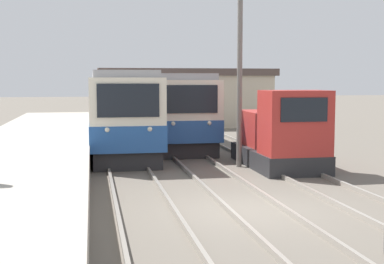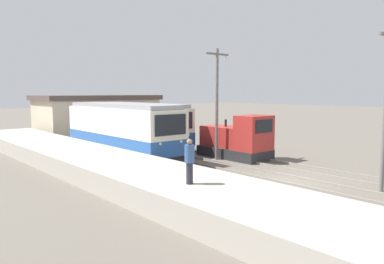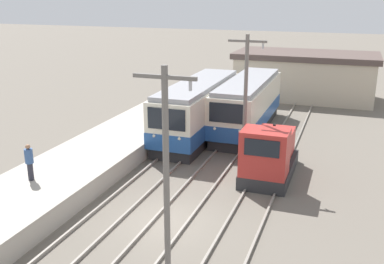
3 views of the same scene
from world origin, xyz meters
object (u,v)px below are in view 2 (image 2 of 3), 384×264
(commuter_train_left, at_px, (122,132))
(commuter_train_center, at_px, (137,128))
(person_on_platform, at_px, (190,160))
(shunting_locomotive, at_px, (237,141))
(catenary_mast_mid, at_px, (217,100))

(commuter_train_left, xyz_separation_m, commuter_train_center, (2.80, 2.41, -0.03))
(commuter_train_center, height_order, person_on_platform, commuter_train_center)
(commuter_train_center, relative_size, person_on_platform, 6.19)
(shunting_locomotive, relative_size, person_on_platform, 2.97)
(commuter_train_left, distance_m, catenary_mast_mid, 6.95)
(catenary_mast_mid, bearing_deg, shunting_locomotive, -18.39)
(shunting_locomotive, height_order, catenary_mast_mid, catenary_mast_mid)
(person_on_platform, bearing_deg, commuter_train_center, 64.37)
(catenary_mast_mid, xyz_separation_m, person_on_platform, (-8.41, -7.01, -2.02))
(shunting_locomotive, xyz_separation_m, catenary_mast_mid, (-1.49, 0.50, 2.79))
(shunting_locomotive, bearing_deg, catenary_mast_mid, 161.61)
(shunting_locomotive, bearing_deg, commuter_train_center, 110.87)
(commuter_train_center, bearing_deg, commuter_train_left, -139.26)
(commuter_train_center, bearing_deg, person_on_platform, -115.63)
(commuter_train_center, relative_size, catenary_mast_mid, 1.46)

